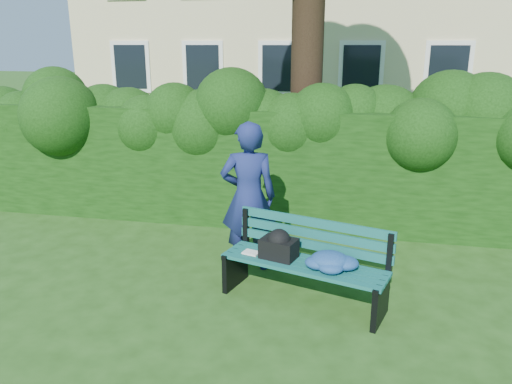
# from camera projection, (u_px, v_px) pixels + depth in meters

# --- Properties ---
(ground) EXTENTS (80.00, 80.00, 0.00)m
(ground) POSITION_uv_depth(u_px,v_px,m) (246.00, 282.00, 5.95)
(ground) COLOR #244914
(ground) RESTS_ON ground
(hedge) EXTENTS (10.00, 1.00, 1.80)m
(hedge) POSITION_uv_depth(u_px,v_px,m) (277.00, 166.00, 7.76)
(hedge) COLOR black
(hedge) RESTS_ON ground
(park_bench) EXTENTS (1.88, 1.04, 0.89)m
(park_bench) POSITION_uv_depth(u_px,v_px,m) (307.00, 260.00, 5.39)
(park_bench) COLOR #115756
(park_bench) RESTS_ON ground
(man_reading) EXTENTS (0.77, 0.60, 1.87)m
(man_reading) POSITION_uv_depth(u_px,v_px,m) (248.00, 197.00, 6.09)
(man_reading) COLOR navy
(man_reading) RESTS_ON ground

